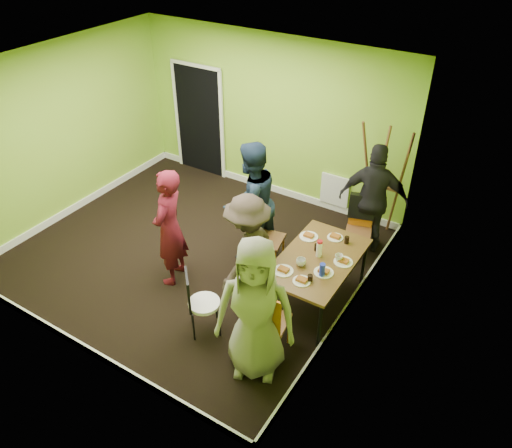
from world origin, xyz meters
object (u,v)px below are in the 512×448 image
Objects in this scene: chair_bentwood at (199,300)px; person_back_end at (374,199)px; dining_table at (318,262)px; blue_bottle at (322,270)px; person_left_far at (251,203)px; chair_left_near at (262,268)px; chair_back_end at (361,213)px; orange_bottle at (319,243)px; person_front_end at (255,310)px; person_left_near at (248,252)px; chair_left_far at (262,233)px; easel at (381,184)px; chair_front_end at (268,320)px; person_standing at (169,228)px; thermos at (319,249)px.

person_back_end is at bearing 114.27° from chair_bentwood.
person_back_end reaches higher than dining_table.
blue_bottle is 0.10× the size of person_left_far.
person_back_end is at bearing 139.53° from chair_left_near.
person_left_far reaches higher than chair_back_end.
orange_bottle is 1.59m from person_front_end.
person_back_end reaches higher than chair_back_end.
person_front_end is at bearing -89.42° from orange_bottle.
chair_left_far is at bearing -165.62° from person_left_near.
chair_left_near is 0.90m from blue_bottle.
chair_left_far is at bearing -125.68° from easel.
chair_front_end is 0.92m from chair_bentwood.
person_back_end is (-0.05, 1.82, 0.02)m from blue_bottle.
chair_bentwood reaches higher than orange_bottle.
dining_table is 1.60× the size of chair_back_end.
person_front_end is (1.82, -0.74, 0.04)m from person_standing.
blue_bottle is 2.14m from person_standing.
person_left_near is at bearing 49.24° from chair_back_end.
chair_bentwood is (0.02, -1.50, -0.08)m from chair_left_far.
person_front_end is (0.89, -0.13, 0.40)m from chair_bentwood.
chair_front_end is 1.93m from person_standing.
person_front_end reaches higher than person_back_end.
chair_back_end is at bearing 119.93° from person_standing.
person_front_end is (0.69, -0.91, 0.09)m from person_left_near.
person_back_end is at bearing -145.91° from chair_back_end.
person_left_far is (-1.31, -0.97, 0.26)m from chair_back_end.
chair_left_far is 12.96× the size of orange_bottle.
chair_back_end is 0.27m from person_back_end.
person_back_end is at bearing 91.53° from blue_bottle.
person_standing is 0.99× the size of person_back_end.
chair_front_end reaches higher than orange_bottle.
dining_table is at bearing 72.23° from chair_back_end.
chair_left_far is 0.57× the size of person_left_far.
chair_left_far is 5.08× the size of thermos.
person_standing is at bearing -14.15° from person_left_far.
person_standing reaches higher than chair_back_end.
chair_left_far is (-1.01, 0.30, -0.11)m from dining_table.
person_left_far is 1.81m from person_back_end.
chair_back_end is (0.03, 1.40, -0.03)m from dining_table.
person_left_near is (-0.77, -0.47, -0.04)m from thermos.
person_standing is (-1.81, -0.85, 0.07)m from orange_bottle.
person_back_end is at bearing 62.43° from person_front_end.
blue_bottle is at bearing 51.71° from person_front_end.
person_left_far is (-1.41, -1.44, -0.02)m from easel.
chair_left_far is 1.51m from chair_bentwood.
chair_front_end is at bearing 18.22° from chair_left_near.
chair_left_far is 1.98m from easel.
chair_front_end is at bearing 70.82° from chair_back_end.
person_standing is at bearing -171.70° from blue_bottle.
person_front_end is at bearing 33.79° from person_left_near.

